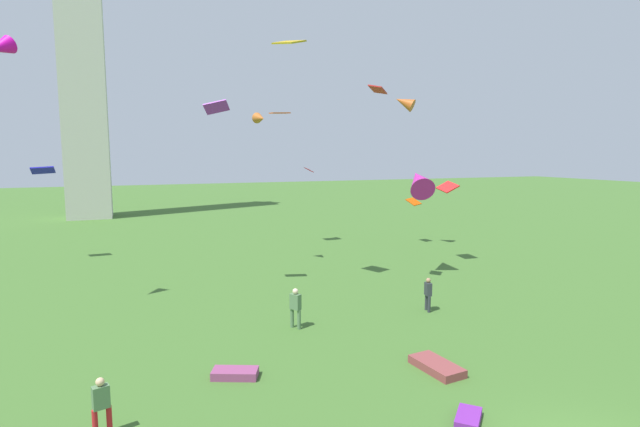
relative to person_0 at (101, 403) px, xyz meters
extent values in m
cube|color=beige|center=(-3.13, 50.78, 22.21)|extent=(4.87, 4.87, 46.30)
cylinder|color=red|center=(0.18, 0.05, -0.54)|extent=(0.15, 0.15, 0.80)
cylinder|color=red|center=(-0.18, -0.05, -0.54)|extent=(0.15, 0.15, 0.80)
cube|color=#51754C|center=(0.00, 0.00, 0.17)|extent=(0.48, 0.36, 0.63)
sphere|color=#D8AD84|center=(0.00, 0.00, 0.60)|extent=(0.23, 0.23, 0.23)
cylinder|color=#2D3338|center=(14.41, 5.92, -0.54)|extent=(0.15, 0.15, 0.80)
cylinder|color=#2D3338|center=(14.32, 5.57, -0.54)|extent=(0.15, 0.15, 0.80)
cube|color=#2D3338|center=(14.36, 5.74, 0.17)|extent=(0.34, 0.48, 0.63)
sphere|color=#A37556|center=(14.36, 5.74, 0.60)|extent=(0.23, 0.23, 0.23)
cylinder|color=#51754C|center=(7.70, 5.74, -0.51)|extent=(0.16, 0.16, 0.86)
cylinder|color=#51754C|center=(7.49, 6.07, -0.51)|extent=(0.16, 0.16, 0.86)
cube|color=#51754C|center=(7.59, 5.91, 0.27)|extent=(0.48, 0.54, 0.68)
sphere|color=beige|center=(7.59, 5.91, 0.73)|extent=(0.25, 0.25, 0.25)
cube|color=#C84D17|center=(12.58, 24.17, 9.94)|extent=(1.55, 1.12, 0.19)
cube|color=#C04205|center=(23.72, 21.84, 2.64)|extent=(1.04, 1.22, 0.63)
cube|color=#B41D1C|center=(13.71, 9.95, 10.14)|extent=(1.31, 1.33, 0.44)
cube|color=#1914B7|center=(-4.41, 25.12, 5.57)|extent=(1.47, 0.99, 0.59)
cube|color=#B21210|center=(15.49, 25.33, 5.35)|extent=(0.77, 0.93, 0.44)
cube|color=#BC9714|center=(9.35, 11.87, 12.63)|extent=(1.66, 1.86, 0.56)
cone|color=#B85E23|center=(9.25, 17.65, 9.01)|extent=(0.90, 1.18, 0.81)
cube|color=purple|center=(5.59, 12.89, 9.18)|extent=(1.49, 1.09, 0.79)
cube|color=red|center=(21.77, 14.51, 4.41)|extent=(1.09, 1.66, 0.80)
cone|color=#B9541D|center=(21.22, 19.55, 10.66)|extent=(1.95, 1.91, 1.50)
cone|color=#B62090|center=(18.03, 12.36, 5.02)|extent=(2.28, 2.95, 2.31)
cube|color=brown|center=(10.88, 0.04, -0.79)|extent=(1.20, 2.11, 0.29)
cube|color=#863B68|center=(4.10, 2.14, -0.80)|extent=(1.71, 1.28, 0.29)
cube|color=#6E2491|center=(9.73, -3.14, -0.83)|extent=(1.29, 1.28, 0.23)
camera|label=1|loc=(0.87, -13.85, 6.72)|focal=27.49mm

